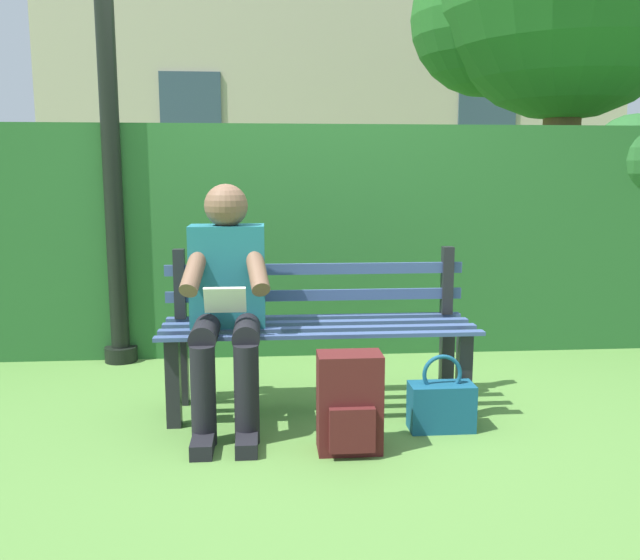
# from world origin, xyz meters

# --- Properties ---
(ground) EXTENTS (60.00, 60.00, 0.00)m
(ground) POSITION_xyz_m (0.00, 0.00, 0.00)
(ground) COLOR #517F38
(park_bench) EXTENTS (1.63, 0.49, 0.85)m
(park_bench) POSITION_xyz_m (0.00, -0.06, 0.43)
(park_bench) COLOR black
(park_bench) RESTS_ON ground
(person_seated) EXTENTS (0.44, 0.73, 1.20)m
(person_seated) POSITION_xyz_m (0.47, 0.10, 0.64)
(person_seated) COLOR #1E6672
(person_seated) RESTS_ON ground
(hedge_backdrop) EXTENTS (6.53, 0.84, 1.68)m
(hedge_backdrop) POSITION_xyz_m (-0.50, -1.46, 0.82)
(hedge_backdrop) COLOR #265B28
(hedge_backdrop) RESTS_ON ground
(building_facade) EXTENTS (9.00, 2.78, 7.60)m
(building_facade) POSITION_xyz_m (-0.89, -8.23, 3.80)
(building_facade) COLOR #BCAD93
(building_facade) RESTS_ON ground
(backpack) EXTENTS (0.29, 0.24, 0.46)m
(backpack) POSITION_xyz_m (-0.10, 0.53, 0.22)
(backpack) COLOR #4C1919
(backpack) RESTS_ON ground
(handbag) EXTENTS (0.32, 0.15, 0.38)m
(handbag) POSITION_xyz_m (-0.58, 0.31, 0.13)
(handbag) COLOR navy
(handbag) RESTS_ON ground
(lamp_post) EXTENTS (0.27, 0.27, 3.19)m
(lamp_post) POSITION_xyz_m (1.26, -1.05, 1.83)
(lamp_post) COLOR black
(lamp_post) RESTS_ON ground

